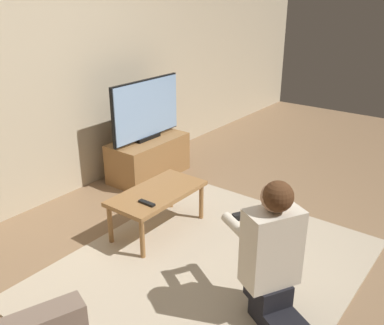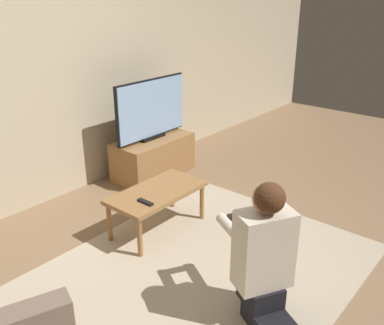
{
  "view_description": "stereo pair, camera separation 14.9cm",
  "coord_description": "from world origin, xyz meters",
  "views": [
    {
      "loc": [
        -2.19,
        -1.52,
        1.97
      ],
      "look_at": [
        0.43,
        0.48,
        0.62
      ],
      "focal_mm": 40.0,
      "sensor_mm": 36.0,
      "label": 1
    },
    {
      "loc": [
        -2.1,
        -1.64,
        1.97
      ],
      "look_at": [
        0.43,
        0.48,
        0.62
      ],
      "focal_mm": 40.0,
      "sensor_mm": 36.0,
      "label": 2
    }
  ],
  "objects": [
    {
      "name": "coffee_table",
      "position": [
        0.2,
        0.67,
        0.34
      ],
      "size": [
        0.85,
        0.44,
        0.38
      ],
      "color": "olive",
      "rests_on": "ground_plane"
    },
    {
      "name": "tv",
      "position": [
        1.02,
        1.53,
        0.77
      ],
      "size": [
        0.97,
        0.08,
        0.65
      ],
      "color": "black",
      "rests_on": "tv_stand"
    },
    {
      "name": "rug",
      "position": [
        0.0,
        0.0,
        0.01
      ],
      "size": [
        2.42,
        1.95,
        0.02
      ],
      "color": "#BCAD93",
      "rests_on": "ground_plane"
    },
    {
      "name": "wall_back",
      "position": [
        0.0,
        1.93,
        1.3
      ],
      "size": [
        10.0,
        0.06,
        2.6
      ],
      "color": "beige",
      "rests_on": "ground_plane"
    },
    {
      "name": "ground_plane",
      "position": [
        0.0,
        0.0,
        0.0
      ],
      "size": [
        10.0,
        10.0,
        0.0
      ],
      "primitive_type": "plane",
      "color": "#896B4C"
    },
    {
      "name": "tv_stand",
      "position": [
        1.02,
        1.53,
        0.22
      ],
      "size": [
        0.9,
        0.45,
        0.44
      ],
      "color": "olive",
      "rests_on": "ground_plane"
    },
    {
      "name": "remote",
      "position": [
        -0.02,
        0.58,
        0.39
      ],
      "size": [
        0.04,
        0.15,
        0.02
      ],
      "color": "black",
      "rests_on": "coffee_table"
    },
    {
      "name": "person_kneeling",
      "position": [
        -0.17,
        -0.59,
        0.47
      ],
      "size": [
        0.61,
        0.82,
        0.94
      ],
      "rotation": [
        0.0,
        0.0,
        2.63
      ],
      "color": "black",
      "rests_on": "rug"
    }
  ]
}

